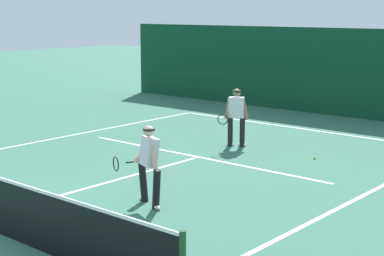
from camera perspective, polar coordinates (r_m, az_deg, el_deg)
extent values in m
cube|color=white|center=(20.35, 9.97, -0.05)|extent=(9.57, 0.10, 0.01)
cube|color=white|center=(16.20, 0.60, -2.68)|extent=(7.80, 0.10, 0.01)
cube|color=white|center=(13.90, -8.29, -5.11)|extent=(0.10, 6.40, 0.01)
cylinder|color=black|center=(11.97, -3.29, -5.66)|extent=(0.28, 0.22, 0.81)
cylinder|color=black|center=(12.54, -4.51, -4.91)|extent=(0.32, 0.24, 0.81)
ellipsoid|color=white|center=(12.08, -3.27, -7.27)|extent=(0.28, 0.20, 0.09)
ellipsoid|color=white|center=(12.64, -4.49, -6.45)|extent=(0.28, 0.20, 0.09)
cube|color=silver|center=(12.09, -3.96, -2.18)|extent=(0.50, 0.44, 0.59)
cylinder|color=beige|center=(11.89, -3.51, -2.52)|extent=(0.26, 0.18, 0.62)
cylinder|color=beige|center=(12.30, -4.39, -2.08)|extent=(0.28, 0.51, 0.49)
sphere|color=beige|center=(12.00, -3.98, -0.30)|extent=(0.21, 0.21, 0.21)
cylinder|color=black|center=(11.99, -3.99, -0.13)|extent=(0.30, 0.30, 0.04)
cylinder|color=black|center=(12.30, -5.54, -3.12)|extent=(0.13, 0.25, 0.03)
torus|color=black|center=(12.18, -7.02, -3.29)|extent=(0.28, 0.13, 0.29)
cylinder|color=black|center=(17.43, 4.64, -0.38)|extent=(0.20, 0.20, 0.82)
cylinder|color=black|center=(17.48, 3.53, -0.33)|extent=(0.20, 0.20, 0.82)
ellipsoid|color=white|center=(17.50, 4.62, -1.55)|extent=(0.28, 0.22, 0.09)
ellipsoid|color=white|center=(17.55, 3.52, -1.50)|extent=(0.28, 0.22, 0.09)
cube|color=silver|center=(17.33, 4.12, 1.91)|extent=(0.48, 0.40, 0.58)
cylinder|color=#9E704C|center=(17.30, 4.89, 1.79)|extent=(0.25, 0.19, 0.63)
cylinder|color=#9E704C|center=(17.37, 3.35, 1.85)|extent=(0.29, 0.43, 0.57)
sphere|color=#9E704C|center=(17.27, 4.14, 3.26)|extent=(0.22, 0.22, 0.22)
cylinder|color=black|center=(17.26, 4.14, 3.39)|extent=(0.32, 0.32, 0.04)
cylinder|color=black|center=(17.17, 3.04, 1.00)|extent=(0.15, 0.25, 0.03)
torus|color=black|center=(16.84, 2.84, 0.81)|extent=(0.27, 0.16, 0.29)
sphere|color=#D1E033|center=(16.29, 11.21, -2.71)|extent=(0.07, 0.07, 0.07)
cube|color=#0F3E27|center=(22.79, 14.04, 4.95)|extent=(20.60, 0.12, 3.15)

